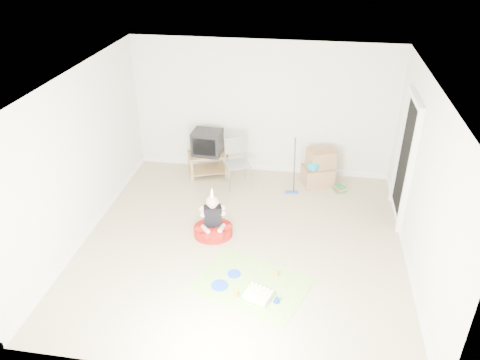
# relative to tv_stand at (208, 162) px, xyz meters

# --- Properties ---
(ground) EXTENTS (5.00, 5.00, 0.00)m
(ground) POSITION_rel_tv_stand_xyz_m (1.01, -2.10, -0.28)
(ground) COLOR #C0AF8A
(ground) RESTS_ON ground
(doorway_recess) EXTENTS (0.02, 0.90, 2.05)m
(doorway_recess) POSITION_rel_tv_stand_xyz_m (3.49, -0.90, 0.75)
(doorway_recess) COLOR black
(doorway_recess) RESTS_ON ground
(tv_stand) EXTENTS (0.86, 0.70, 0.47)m
(tv_stand) POSITION_rel_tv_stand_xyz_m (0.00, 0.00, 0.00)
(tv_stand) COLOR olive
(tv_stand) RESTS_ON ground
(crt_tv) EXTENTS (0.57, 0.48, 0.47)m
(crt_tv) POSITION_rel_tv_stand_xyz_m (0.00, -0.00, 0.42)
(crt_tv) COLOR black
(crt_tv) RESTS_ON tv_stand
(folding_chair) EXTENTS (0.56, 0.54, 0.95)m
(folding_chair) POSITION_rel_tv_stand_xyz_m (0.65, -0.34, 0.19)
(folding_chair) COLOR #96969C
(folding_chair) RESTS_ON ground
(cardboard_boxes) EXTENTS (0.66, 0.61, 0.70)m
(cardboard_boxes) POSITION_rel_tv_stand_xyz_m (2.15, -0.02, 0.06)
(cardboard_boxes) COLOR #A3764F
(cardboard_boxes) RESTS_ON ground
(floor_mop) EXTENTS (0.26, 0.34, 0.99)m
(floor_mop) POSITION_rel_tv_stand_xyz_m (1.68, -0.45, -0.01)
(floor_mop) COLOR #234DAF
(floor_mop) RESTS_ON ground
(book_pile) EXTENTS (0.26, 0.29, 0.10)m
(book_pile) POSITION_rel_tv_stand_xyz_m (2.56, -0.21, -0.23)
(book_pile) COLOR #297C3B
(book_pile) RESTS_ON ground
(seated_woman) EXTENTS (0.76, 0.76, 0.89)m
(seated_woman) POSITION_rel_tv_stand_xyz_m (0.52, -1.98, -0.08)
(seated_woman) COLOR #A6160F
(seated_woman) RESTS_ON ground
(party_mat) EXTENTS (1.79, 1.55, 0.01)m
(party_mat) POSITION_rel_tv_stand_xyz_m (1.28, -3.02, -0.27)
(party_mat) COLOR #ED3193
(party_mat) RESTS_ON ground
(birthday_cake) EXTENTS (0.41, 0.37, 0.15)m
(birthday_cake) POSITION_rel_tv_stand_xyz_m (1.41, -3.29, -0.23)
(birthday_cake) COLOR white
(birthday_cake) RESTS_ON party_mat
(blue_plate_near) EXTENTS (0.23, 0.23, 0.01)m
(blue_plate_near) POSITION_rel_tv_stand_xyz_m (1.01, -2.87, -0.26)
(blue_plate_near) COLOR blue
(blue_plate_near) RESTS_ON party_mat
(blue_plate_far) EXTENTS (0.33, 0.33, 0.01)m
(blue_plate_far) POSITION_rel_tv_stand_xyz_m (0.85, -3.14, -0.26)
(blue_plate_far) COLOR blue
(blue_plate_far) RESTS_ON party_mat
(orange_cup_near) EXTENTS (0.07, 0.07, 0.07)m
(orange_cup_near) POSITION_rel_tv_stand_xyz_m (1.61, -2.80, -0.23)
(orange_cup_near) COLOR orange
(orange_cup_near) RESTS_ON party_mat
(orange_cup_far) EXTENTS (0.08, 0.08, 0.08)m
(orange_cup_far) POSITION_rel_tv_stand_xyz_m (1.11, -3.30, -0.23)
(orange_cup_far) COLOR orange
(orange_cup_far) RESTS_ON party_mat
(blue_party_hat) EXTENTS (0.13, 0.13, 0.14)m
(blue_party_hat) POSITION_rel_tv_stand_xyz_m (1.66, -3.32, -0.20)
(blue_party_hat) COLOR #1A3FBC
(blue_party_hat) RESTS_ON party_mat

